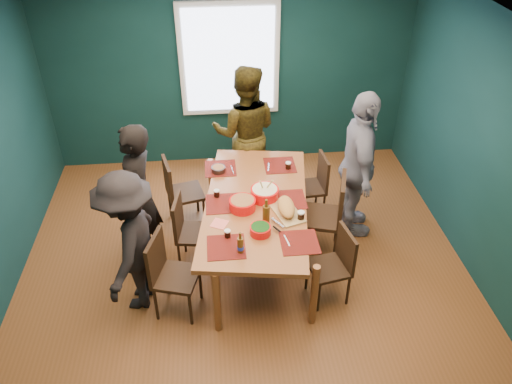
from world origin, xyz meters
The scene contains 26 objects.
room centered at (0.00, 0.27, 1.37)m, with size 5.01×5.01×2.71m.
dining_table centered at (0.14, 0.24, 0.74)m, with size 1.37×2.27×0.81m.
chair_left_far centered at (-0.74, 0.97, 0.54)m, with size 0.50×0.50×0.92m.
chair_left_mid centered at (-0.61, 0.25, 0.51)m, with size 0.45×0.45×0.88m.
chair_left_near centered at (-0.80, -0.42, 0.53)m, with size 0.51×0.51×0.92m.
chair_right_far centered at (0.96, 1.01, 0.49)m, with size 0.41×0.41×0.84m.
chair_right_mid centered at (0.97, 0.27, 0.60)m, with size 0.58×0.58×1.03m.
chair_right_near centered at (0.90, -0.41, 0.49)m, with size 0.45×0.45×0.84m.
person_far_left centered at (-1.11, 0.39, 0.85)m, with size 0.62×0.41×1.70m, color black.
person_back centered at (0.14, 1.63, 0.89)m, with size 0.87×0.68×1.79m, color black.
person_right centered at (1.37, 0.66, 0.91)m, with size 1.07×0.44×1.82m, color silver.
person_near_left centered at (-1.13, -0.27, 0.78)m, with size 1.01×0.58×1.57m, color black.
bowl_salad centered at (-0.01, 0.13, 0.87)m, with size 0.28×0.28×0.12m.
bowl_dumpling centered at (0.24, 0.29, 0.88)m, with size 0.30×0.30×0.28m.
bowl_herbs centered at (0.13, -0.29, 0.86)m, with size 0.21×0.21×0.09m.
cutting_board centered at (0.44, 0.02, 0.87)m, with size 0.37×0.60×0.13m.
small_bowl centered at (-0.23, 0.86, 0.85)m, with size 0.16×0.16×0.07m.
beer_bottle_a centered at (-0.08, -0.54, 0.90)m, with size 0.06×0.06×0.24m.
beer_bottle_b centered at (0.21, -0.13, 0.92)m, with size 0.07×0.07×0.29m.
cola_glass_a centered at (-0.19, -0.31, 0.86)m, with size 0.06×0.06×0.09m.
cola_glass_b centered at (0.57, -0.11, 0.87)m, with size 0.07×0.07×0.10m.
cola_glass_c centered at (0.58, 0.85, 0.86)m, with size 0.07×0.07×0.09m.
cola_glass_d centered at (-0.27, 0.37, 0.86)m, with size 0.06×0.06×0.09m.
napkin_a centered at (0.51, 0.33, 0.81)m, with size 0.14×0.14×0.00m, color #ED6B64.
napkin_b centered at (-0.26, -0.10, 0.81)m, with size 0.15×0.15×0.00m, color #ED6B64.
napkin_c centered at (0.44, -0.44, 0.81)m, with size 0.14×0.14×0.00m, color #ED6B64.
Camera 1 is at (-0.27, -4.02, 3.99)m, focal length 35.00 mm.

